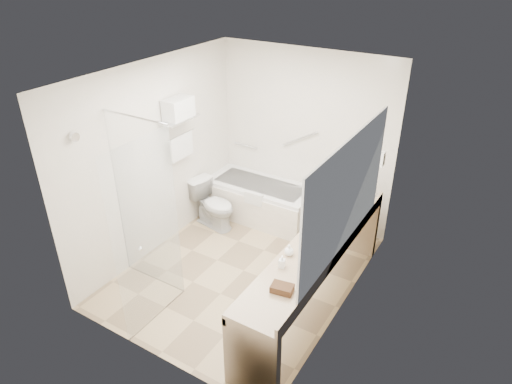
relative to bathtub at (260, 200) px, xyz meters
The scene contains 25 objects.
floor 1.36m from the bathtub, 68.05° to the right, with size 3.20×3.20×0.00m, color tan.
ceiling 2.59m from the bathtub, 68.05° to the right, with size 2.60×3.20×0.10m, color white.
wall_back 1.15m from the bathtub, 35.84° to the left, with size 2.60×0.10×2.50m, color beige.
wall_front 3.04m from the bathtub, 80.02° to the right, with size 2.60×0.10×2.50m, color beige.
wall_left 1.77m from the bathtub, 122.86° to the right, with size 0.10×3.20×2.50m, color beige.
wall_right 2.39m from the bathtub, 34.55° to the right, with size 0.10×3.20×2.50m, color beige.
bathtub is the anchor object (origin of this frame).
grab_bar_short 0.87m from the bathtub, 144.55° to the left, with size 0.03×0.03×0.40m, color silver.
grab_bar_long 1.12m from the bathtub, 35.51° to the left, with size 0.03×0.03×0.60m, color silver.
shower_enclosure 2.31m from the bathtub, 93.47° to the right, with size 0.96×0.91×2.11m.
towel_shelf 1.85m from the bathtub, 127.02° to the right, with size 0.24×0.55×0.81m.
vanity_counter 2.09m from the bathtub, 42.35° to the right, with size 0.55×2.70×0.95m.
sink 1.92m from the bathtub, 32.47° to the right, with size 0.40×0.52×0.14m, color silver.
faucet 2.07m from the bathtub, 30.20° to the right, with size 0.03×0.03×0.14m, color silver.
mirror 2.60m from the bathtub, 37.82° to the right, with size 0.02×2.00×1.20m, color #A9AFB5.
hairdryer_unit 2.12m from the bathtub, ahead, with size 0.08×0.10×0.18m, color white.
toilet 0.72m from the bathtub, 129.11° to the right, with size 0.39×0.69×0.68m, color silver.
amenity_basket 2.76m from the bathtub, 54.86° to the right, with size 0.20×0.13×0.07m, color #4A2D1A.
soap_bottle_a 2.42m from the bathtub, 53.92° to the right, with size 0.06×0.13×0.06m, color white.
soap_bottle_b 2.24m from the bathtub, 51.29° to the right, with size 0.10×0.12×0.10m, color white.
water_bottle_left 1.61m from the bathtub, ahead, with size 0.06×0.06×0.19m.
water_bottle_mid 1.57m from the bathtub, ahead, with size 0.07×0.07×0.21m.
water_bottle_right 1.61m from the bathtub, ahead, with size 0.06×0.06×0.19m.
drinking_glass_near 1.64m from the bathtub, 16.54° to the right, with size 0.07×0.07×0.09m, color silver.
drinking_glass_far 1.76m from the bathtub, 25.13° to the right, with size 0.06×0.06×0.08m, color silver.
Camera 1 is at (2.53, -3.85, 3.66)m, focal length 32.00 mm.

